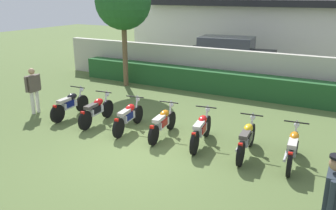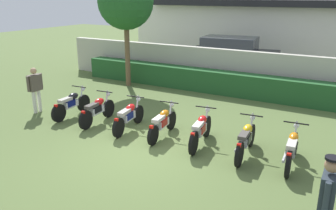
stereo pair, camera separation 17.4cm
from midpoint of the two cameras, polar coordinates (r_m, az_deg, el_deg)
ground at (r=9.38m, az=-5.04°, el=-7.76°), size 60.00×60.00×0.00m
building at (r=24.03m, az=18.10°, el=15.16°), size 18.73×6.50×6.63m
compound_wall at (r=15.31m, az=10.12°, el=5.56°), size 17.80×0.30×1.75m
hedge_row at (r=14.76m, az=9.14°, el=3.52°), size 14.24×0.70×0.93m
parked_car at (r=18.67m, az=9.56°, el=7.92°), size 4.68×2.48×1.89m
tree_near_inspector at (r=15.72m, az=-7.63°, el=16.23°), size 2.40×2.40×4.89m
motorcycle_in_row_0 at (r=12.31m, az=-16.04°, el=0.11°), size 0.60×1.84×0.96m
motorcycle_in_row_1 at (r=11.49m, az=-11.97°, el=-0.83°), size 0.60×1.85×0.96m
motorcycle_in_row_2 at (r=10.77m, az=-6.91°, el=-1.84°), size 0.60×1.88×0.95m
motorcycle_in_row_3 at (r=10.20m, az=-1.38°, el=-2.88°), size 0.60×1.85×0.94m
motorcycle_in_row_4 at (r=9.69m, az=4.87°, el=-3.96°), size 0.60×1.91×0.97m
motorcycle_in_row_5 at (r=9.26m, az=12.09°, el=-5.38°), size 0.60×1.95×0.97m
motorcycle_in_row_6 at (r=9.05m, az=19.04°, el=-6.54°), size 0.60×1.87×0.97m
inspector_person at (r=12.99m, az=-21.38°, el=2.72°), size 0.22×0.65×1.60m
officer_0 at (r=6.14m, az=24.27°, el=-13.36°), size 0.24×0.68×1.70m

